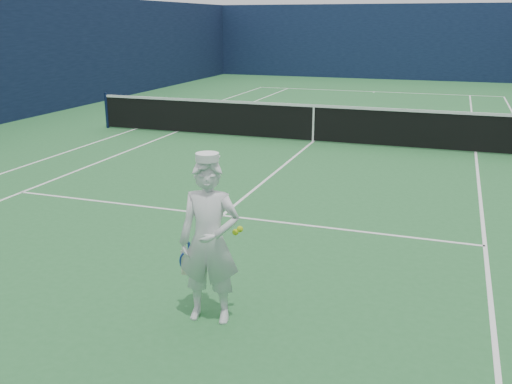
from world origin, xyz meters
TOP-DOWN VIEW (x-y plane):
  - ground at (0.00, 0.00)m, footprint 80.00×80.00m
  - court_markings at (0.00, 0.00)m, footprint 11.03×23.83m
  - windscreen_fence at (0.00, 0.00)m, footprint 20.12×36.12m
  - tennis_net at (0.00, 0.00)m, footprint 12.88×0.09m
  - tennis_player at (1.19, -9.60)m, footprint 0.81×0.52m

SIDE VIEW (x-z plane):
  - ground at x=0.00m, z-range 0.00..0.00m
  - court_markings at x=0.00m, z-range 0.00..0.01m
  - tennis_net at x=0.00m, z-range 0.02..1.09m
  - tennis_player at x=1.19m, z-range -0.02..1.83m
  - windscreen_fence at x=0.00m, z-range 0.00..4.00m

